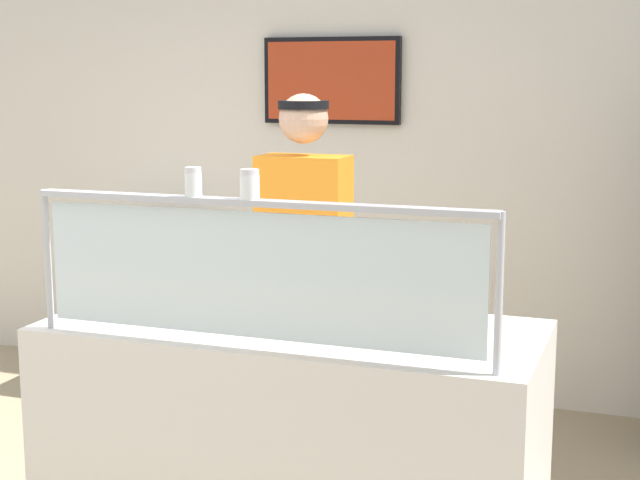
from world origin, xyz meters
The scene contains 10 objects.
shop_rear_unit centered at (0.88, 2.57, 1.36)m, with size 6.18×0.13×2.70m.
serving_counter centered at (0.89, 0.39, 0.47)m, with size 1.78×0.79×0.95m, color silver.
sneeze_guard centered at (0.89, 0.06, 1.26)m, with size 1.60×0.06×0.50m.
pizza_tray centered at (0.77, 0.50, 0.97)m, with size 0.45×0.45×0.04m.
pizza_server centered at (0.72, 0.48, 0.99)m, with size 0.07×0.28×0.01m, color #ADAFB7.
parmesan_shaker centered at (0.68, 0.06, 1.49)m, with size 0.06×0.06×0.10m.
pepper_flake_shaker centered at (0.88, 0.06, 1.49)m, with size 0.06×0.06×0.10m.
worker_figure centered at (0.68, 1.06, 1.01)m, with size 0.41×0.50×1.76m.
prep_shelf centered at (-0.72, 2.08, 0.40)m, with size 0.70×0.55×0.80m, color #B7BABF.
pizza_box_stack centered at (-0.72, 2.08, 0.87)m, with size 0.44×0.43×0.13m.
Camera 1 is at (2.12, -2.71, 1.84)m, focal length 53.68 mm.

